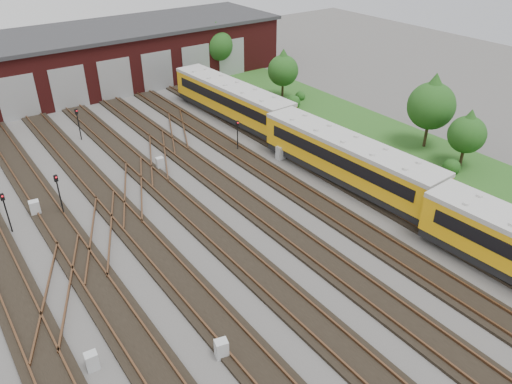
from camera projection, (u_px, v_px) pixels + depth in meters
ground at (294, 269)px, 29.61m from camera, size 120.00×120.00×0.00m
track_network at (285, 263)px, 29.88m from camera, size 30.40×70.00×0.33m
maintenance_shed at (68, 62)px, 55.98m from camera, size 51.00×12.50×6.35m
grass_verge at (383, 136)px, 46.18m from camera, size 8.00×55.00×0.05m
metro_train at (348, 159)px, 37.73m from camera, size 3.69×47.92×3.26m
signal_mast_0 at (5, 208)px, 32.00m from camera, size 0.26×0.24×2.90m
signal_mast_1 at (59, 190)px, 33.56m from camera, size 0.26×0.25×3.21m
signal_mast_2 at (78, 120)px, 44.66m from camera, size 0.28×0.27×2.95m
signal_mast_3 at (237, 132)px, 42.69m from camera, size 0.24×0.23×2.78m
relay_cabinet_0 at (92, 361)px, 23.07m from camera, size 0.62×0.54×0.96m
relay_cabinet_1 at (35, 208)px, 34.40m from camera, size 0.73×0.64×1.11m
relay_cabinet_2 at (222, 349)px, 23.67m from camera, size 0.71×0.64×1.01m
relay_cabinet_3 at (160, 163)px, 40.41m from camera, size 0.64×0.55×1.00m
relay_cabinet_4 at (281, 153)px, 41.95m from camera, size 0.69×0.57×1.14m
tree_0 at (217, 41)px, 60.35m from camera, size 3.94×3.94×6.53m
tree_1 at (283, 67)px, 53.39m from camera, size 3.30×3.30×5.47m
tree_2 at (432, 100)px, 42.14m from camera, size 4.04×4.04×6.69m
tree_3 at (468, 130)px, 39.46m from camera, size 3.00×3.00×4.96m
bush_0 at (452, 165)px, 39.75m from camera, size 1.40×1.40×1.40m
bush_1 at (293, 100)px, 52.50m from camera, size 1.47×1.47×1.47m
bush_2 at (300, 95)px, 54.50m from camera, size 1.09×1.09×1.09m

